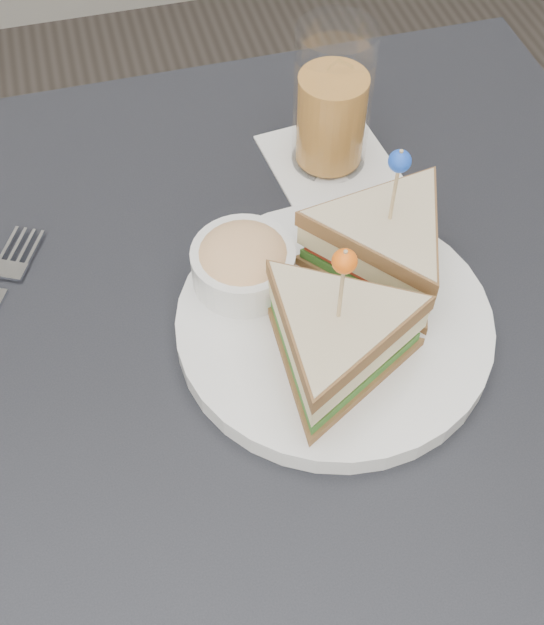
{
  "coord_description": "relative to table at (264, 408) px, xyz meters",
  "views": [
    {
      "loc": [
        -0.08,
        -0.34,
        1.29
      ],
      "look_at": [
        0.01,
        0.01,
        0.8
      ],
      "focal_mm": 45.0,
      "sensor_mm": 36.0,
      "label": 1
    }
  ],
  "objects": [
    {
      "name": "drink_set",
      "position": [
        0.12,
        0.22,
        0.14
      ],
      "size": [
        0.13,
        0.13,
        0.15
      ],
      "rotation": [
        0.0,
        0.0,
        0.1
      ],
      "color": "white",
      "rests_on": "table"
    },
    {
      "name": "plate_meal",
      "position": [
        0.07,
        0.02,
        0.12
      ],
      "size": [
        0.29,
        0.28,
        0.15
      ],
      "rotation": [
        0.0,
        0.0,
        -0.02
      ],
      "color": "white",
      "rests_on": "table"
    },
    {
      "name": "table",
      "position": [
        0.0,
        0.0,
        0.0
      ],
      "size": [
        0.8,
        0.8,
        0.75
      ],
      "color": "black",
      "rests_on": "ground"
    },
    {
      "name": "ground_plane",
      "position": [
        0.0,
        0.0,
        -0.67
      ],
      "size": [
        3.5,
        3.5,
        0.0
      ],
      "primitive_type": "plane",
      "color": "#3F3833"
    }
  ]
}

